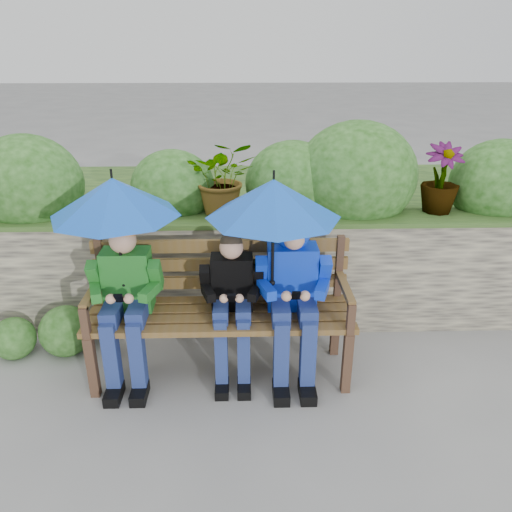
{
  "coord_description": "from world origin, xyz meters",
  "views": [
    {
      "loc": [
        -0.09,
        -3.25,
        2.39
      ],
      "look_at": [
        0.0,
        0.1,
        0.95
      ],
      "focal_mm": 35.0,
      "sensor_mm": 36.0,
      "label": 1
    }
  ],
  "objects_px": {
    "park_bench": "(221,301)",
    "boy_middle": "(232,298)",
    "umbrella_left": "(114,197)",
    "umbrella_right": "(273,199)",
    "boy_left": "(126,296)",
    "boy_right": "(293,286)"
  },
  "relations": [
    {
      "from": "park_bench",
      "to": "boy_middle",
      "type": "height_order",
      "value": "boy_middle"
    },
    {
      "from": "park_bench",
      "to": "umbrella_left",
      "type": "distance_m",
      "value": 1.09
    },
    {
      "from": "umbrella_left",
      "to": "umbrella_right",
      "type": "bearing_deg",
      "value": -2.31
    },
    {
      "from": "umbrella_left",
      "to": "boy_left",
      "type": "bearing_deg",
      "value": -70.18
    },
    {
      "from": "boy_middle",
      "to": "boy_right",
      "type": "bearing_deg",
      "value": 0.24
    },
    {
      "from": "boy_right",
      "to": "umbrella_right",
      "type": "height_order",
      "value": "umbrella_right"
    },
    {
      "from": "boy_middle",
      "to": "umbrella_right",
      "type": "bearing_deg",
      "value": -5.38
    },
    {
      "from": "park_bench",
      "to": "boy_left",
      "type": "height_order",
      "value": "boy_left"
    },
    {
      "from": "boy_left",
      "to": "boy_middle",
      "type": "distance_m",
      "value": 0.77
    },
    {
      "from": "park_bench",
      "to": "boy_right",
      "type": "height_order",
      "value": "boy_right"
    },
    {
      "from": "umbrella_right",
      "to": "boy_right",
      "type": "bearing_deg",
      "value": 10.84
    },
    {
      "from": "umbrella_left",
      "to": "boy_middle",
      "type": "bearing_deg",
      "value": -1.16
    },
    {
      "from": "park_bench",
      "to": "boy_left",
      "type": "bearing_deg",
      "value": -171.76
    },
    {
      "from": "park_bench",
      "to": "umbrella_left",
      "type": "xyz_separation_m",
      "value": [
        -0.69,
        -0.08,
        0.84
      ]
    },
    {
      "from": "boy_middle",
      "to": "umbrella_left",
      "type": "height_order",
      "value": "umbrella_left"
    },
    {
      "from": "boy_middle",
      "to": "boy_right",
      "type": "relative_size",
      "value": 0.91
    },
    {
      "from": "boy_left",
      "to": "park_bench",
      "type": "bearing_deg",
      "value": 8.24
    },
    {
      "from": "umbrella_left",
      "to": "umbrella_right",
      "type": "relative_size",
      "value": 0.96
    },
    {
      "from": "park_bench",
      "to": "boy_right",
      "type": "bearing_deg",
      "value": -9.46
    },
    {
      "from": "park_bench",
      "to": "boy_left",
      "type": "distance_m",
      "value": 0.7
    },
    {
      "from": "boy_middle",
      "to": "umbrella_right",
      "type": "height_order",
      "value": "umbrella_right"
    },
    {
      "from": "boy_left",
      "to": "umbrella_left",
      "type": "distance_m",
      "value": 0.74
    }
  ]
}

